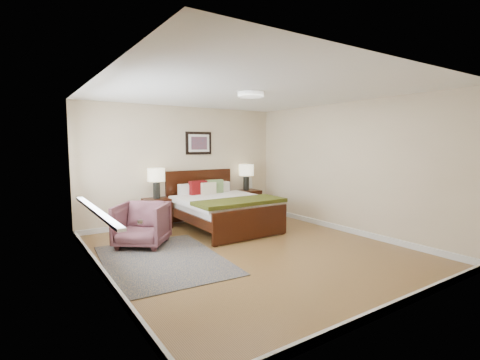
{
  "coord_description": "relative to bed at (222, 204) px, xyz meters",
  "views": [
    {
      "loc": [
        -3.16,
        -4.44,
        1.7
      ],
      "look_at": [
        0.32,
        0.79,
        1.05
      ],
      "focal_mm": 26.0,
      "sensor_mm": 36.0,
      "label": 1
    }
  ],
  "objects": [
    {
      "name": "right_wall",
      "position": [
        1.9,
        -1.49,
        0.74
      ],
      "size": [
        0.04,
        5.0,
        2.5
      ],
      "primitive_type": "cube",
      "color": "beige",
      "rests_on": "ground"
    },
    {
      "name": "door",
      "position": [
        -2.58,
        -3.24,
        0.56
      ],
      "size": [
        0.06,
        1.0,
        2.18
      ],
      "color": "silver",
      "rests_on": "ground"
    },
    {
      "name": "rug_navy",
      "position": [
        1.12,
        0.31,
        -0.51
      ],
      "size": [
        1.08,
        1.36,
        0.01
      ],
      "primitive_type": "cube",
      "rotation": [
        0.0,
        0.0,
        -0.27
      ],
      "color": "black",
      "rests_on": "ground"
    },
    {
      "name": "rug_persian",
      "position": [
        -1.7,
        -1.17,
        -0.51
      ],
      "size": [
        1.79,
        2.41,
        0.01
      ],
      "primitive_type": "cube",
      "rotation": [
        0.0,
        0.0,
        -0.07
      ],
      "color": "#0B1B3B",
      "rests_on": "ground"
    },
    {
      "name": "left_wall",
      "position": [
        -2.6,
        -1.49,
        0.74
      ],
      "size": [
        0.04,
        5.0,
        2.5
      ],
      "primitive_type": "cube",
      "color": "beige",
      "rests_on": "ground"
    },
    {
      "name": "lamp_right",
      "position": [
        1.14,
        0.78,
        0.53
      ],
      "size": [
        0.35,
        0.35,
        0.61
      ],
      "color": "black",
      "rests_on": "nightstand_right"
    },
    {
      "name": "lamp_left",
      "position": [
        -1.06,
        0.78,
        0.52
      ],
      "size": [
        0.35,
        0.35,
        0.61
      ],
      "color": "black",
      "rests_on": "nightstand_left"
    },
    {
      "name": "ceil_fixture",
      "position": [
        -0.35,
        -1.49,
        1.95
      ],
      "size": [
        0.44,
        0.44,
        0.08
      ],
      "color": "white",
      "rests_on": "ceiling"
    },
    {
      "name": "bed",
      "position": [
        0.0,
        0.0,
        0.0
      ],
      "size": [
        1.7,
        2.06,
        1.11
      ],
      "color": "#361408",
      "rests_on": "ground"
    },
    {
      "name": "armchair",
      "position": [
        -1.72,
        -0.3,
        -0.15
      ],
      "size": [
        1.11,
        1.11,
        0.73
      ],
      "primitive_type": "imported",
      "rotation": [
        0.0,
        0.0,
        -0.68
      ],
      "color": "brown",
      "rests_on": "ground"
    },
    {
      "name": "nightstand_right",
      "position": [
        1.14,
        0.77,
        -0.13
      ],
      "size": [
        0.61,
        0.46,
        0.61
      ],
      "color": "#361408",
      "rests_on": "ground"
    },
    {
      "name": "ceiling",
      "position": [
        -0.35,
        -1.49,
        1.99
      ],
      "size": [
        4.5,
        5.0,
        0.02
      ],
      "primitive_type": "cube",
      "color": "white",
      "rests_on": "back_wall"
    },
    {
      "name": "window",
      "position": [
        -2.55,
        -0.79,
        0.86
      ],
      "size": [
        0.11,
        2.72,
        1.32
      ],
      "color": "silver",
      "rests_on": "left_wall"
    },
    {
      "name": "floor",
      "position": [
        -0.35,
        -1.49,
        -0.51
      ],
      "size": [
        5.0,
        5.0,
        0.0
      ],
      "primitive_type": "plane",
      "color": "olive",
      "rests_on": "ground"
    },
    {
      "name": "front_wall",
      "position": [
        -0.35,
        -3.99,
        0.74
      ],
      "size": [
        4.5,
        0.04,
        2.5
      ],
      "primitive_type": "cube",
      "color": "beige",
      "rests_on": "ground"
    },
    {
      "name": "nightstand_left",
      "position": [
        -1.06,
        0.76,
        -0.03
      ],
      "size": [
        0.51,
        0.46,
        0.6
      ],
      "color": "#361408",
      "rests_on": "ground"
    },
    {
      "name": "wall_art",
      "position": [
        0.0,
        0.98,
        1.21
      ],
      "size": [
        0.62,
        0.05,
        0.5
      ],
      "color": "black",
      "rests_on": "back_wall"
    },
    {
      "name": "back_wall",
      "position": [
        -0.35,
        1.01,
        0.74
      ],
      "size": [
        4.5,
        0.04,
        2.5
      ],
      "primitive_type": "cube",
      "color": "beige",
      "rests_on": "ground"
    }
  ]
}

